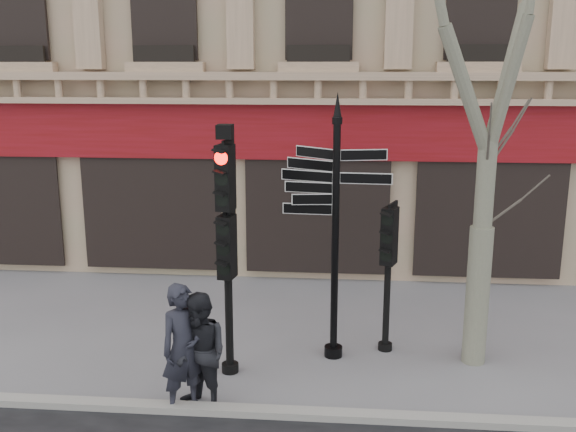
% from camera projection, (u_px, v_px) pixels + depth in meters
% --- Properties ---
extents(ground, '(80.00, 80.00, 0.00)m').
position_uv_depth(ground, '(304.00, 373.00, 10.84)').
color(ground, slate).
rests_on(ground, ground).
extents(kerb, '(80.00, 0.25, 0.12)m').
position_uv_depth(kerb, '(298.00, 414.00, 9.46)').
color(kerb, gray).
rests_on(kerb, ground).
extents(fingerpost, '(2.36, 2.36, 4.66)m').
position_uv_depth(fingerpost, '(336.00, 184.00, 10.78)').
color(fingerpost, black).
rests_on(fingerpost, ground).
extents(traffic_signal_main, '(0.51, 0.41, 4.18)m').
position_uv_depth(traffic_signal_main, '(227.00, 221.00, 10.29)').
color(traffic_signal_main, black).
rests_on(traffic_signal_main, ground).
extents(traffic_signal_secondary, '(0.54, 0.46, 2.68)m').
position_uv_depth(traffic_signal_secondary, '(389.00, 252.00, 11.32)').
color(traffic_signal_secondary, black).
rests_on(traffic_signal_secondary, ground).
extents(pedestrian_a, '(0.86, 0.84, 1.98)m').
position_uv_depth(pedestrian_a, '(184.00, 348.00, 9.49)').
color(pedestrian_a, '#20212B').
rests_on(pedestrian_a, ground).
extents(pedestrian_b, '(1.13, 1.09, 1.84)m').
position_uv_depth(pedestrian_b, '(201.00, 353.00, 9.49)').
color(pedestrian_b, black).
rests_on(pedestrian_b, ground).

